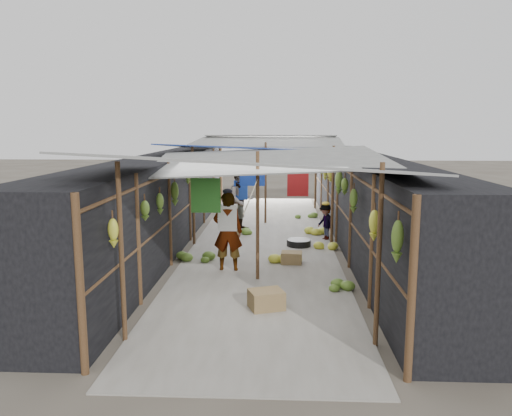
% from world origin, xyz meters
% --- Properties ---
extents(ground, '(80.00, 80.00, 0.00)m').
position_xyz_m(ground, '(0.00, 0.00, 0.00)').
color(ground, '#6B6356').
rests_on(ground, ground).
extents(aisle_slab, '(3.60, 16.00, 0.02)m').
position_xyz_m(aisle_slab, '(0.00, 6.50, 0.01)').
color(aisle_slab, '#9E998E').
rests_on(aisle_slab, ground).
extents(stall_left, '(1.40, 15.00, 2.30)m').
position_xyz_m(stall_left, '(-2.70, 6.50, 1.15)').
color(stall_left, black).
rests_on(stall_left, ground).
extents(stall_right, '(1.40, 15.00, 2.30)m').
position_xyz_m(stall_right, '(2.70, 6.50, 1.15)').
color(stall_right, black).
rests_on(stall_right, ground).
extents(crate_near, '(0.67, 0.61, 0.33)m').
position_xyz_m(crate_near, '(0.22, 1.34, 0.17)').
color(crate_near, '#96794C').
rests_on(crate_near, ground).
extents(crate_mid, '(0.49, 0.40, 0.28)m').
position_xyz_m(crate_mid, '(0.72, 4.22, 0.14)').
color(crate_mid, '#96794C').
rests_on(crate_mid, ground).
extents(crate_back, '(0.48, 0.41, 0.27)m').
position_xyz_m(crate_back, '(-0.91, 7.13, 0.14)').
color(crate_back, '#96794C').
rests_on(crate_back, ground).
extents(black_basin, '(0.63, 0.63, 0.19)m').
position_xyz_m(black_basin, '(0.95, 5.89, 0.09)').
color(black_basin, black).
rests_on(black_basin, ground).
extents(vendor_elderly, '(0.63, 0.42, 1.72)m').
position_xyz_m(vendor_elderly, '(-0.66, 3.63, 0.86)').
color(vendor_elderly, white).
rests_on(vendor_elderly, ground).
extents(shopper_blue, '(1.10, 1.04, 1.78)m').
position_xyz_m(shopper_blue, '(-0.71, 7.97, 0.89)').
color(shopper_blue, navy).
rests_on(shopper_blue, ground).
extents(vendor_seated, '(0.62, 0.74, 1.00)m').
position_xyz_m(vendor_seated, '(1.70, 6.69, 0.50)').
color(vendor_seated, '#46403C').
rests_on(vendor_seated, ground).
extents(market_canopy, '(5.62, 15.20, 2.77)m').
position_xyz_m(market_canopy, '(0.02, 6.83, 2.41)').
color(market_canopy, brown).
rests_on(market_canopy, ground).
extents(hanging_bananas, '(3.95, 14.10, 0.76)m').
position_xyz_m(hanging_bananas, '(0.30, 6.52, 1.68)').
color(hanging_bananas, gold).
rests_on(hanging_bananas, ground).
extents(floor_bananas, '(3.89, 9.22, 0.35)m').
position_xyz_m(floor_bananas, '(-0.15, 7.02, 0.16)').
color(floor_bananas, '#587D29').
rests_on(floor_bananas, ground).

